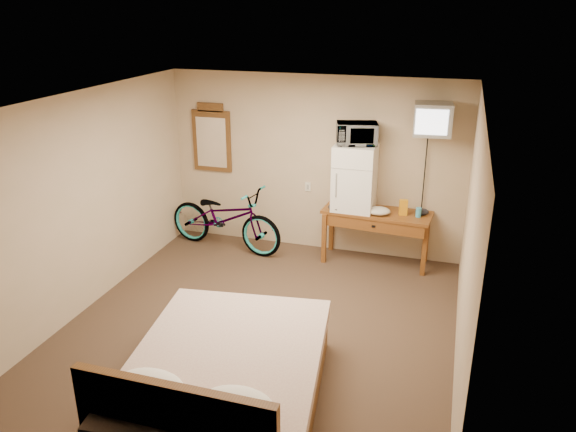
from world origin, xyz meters
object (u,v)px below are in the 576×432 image
object	(u,v)px
microwave	(357,134)
wall_mirror	(212,138)
blue_cup	(418,212)
crt_television	(433,119)
desk	(376,220)
bed	(224,380)
mini_fridge	(355,177)
bicycle	(225,218)

from	to	relation	value
microwave	wall_mirror	xyz separation A→B (m)	(-2.17, 0.22, -0.26)
blue_cup	crt_television	size ratio (longest dim) A/B	0.21
desk	microwave	size ratio (longest dim) A/B	2.85
wall_mirror	bed	distance (m)	4.21
microwave	crt_television	distance (m)	0.98
mini_fridge	microwave	world-z (taller)	microwave
microwave	bed	xyz separation A→B (m)	(-0.47, -3.43, -1.49)
desk	mini_fridge	xyz separation A→B (m)	(-0.33, 0.06, 0.56)
mini_fridge	wall_mirror	size ratio (longest dim) A/B	0.89
mini_fridge	wall_mirror	world-z (taller)	wall_mirror
blue_cup	crt_television	bearing A→B (deg)	31.99
mini_fridge	bed	size ratio (longest dim) A/B	0.38
desk	microwave	world-z (taller)	microwave
microwave	wall_mirror	bearing A→B (deg)	159.16
wall_mirror	blue_cup	bearing A→B (deg)	-5.51
microwave	crt_television	world-z (taller)	crt_television
mini_fridge	blue_cup	size ratio (longest dim) A/B	7.10
microwave	bicycle	distance (m)	2.26
bicycle	bed	distance (m)	3.51
desk	bed	distance (m)	3.48
desk	mini_fridge	size ratio (longest dim) A/B	1.67
blue_cup	bicycle	xyz separation A→B (m)	(-2.71, -0.12, -0.33)
mini_fridge	bicycle	xyz separation A→B (m)	(-1.83, -0.20, -0.72)
bicycle	bed	size ratio (longest dim) A/B	0.77
bed	blue_cup	bearing A→B (deg)	68.07
desk	crt_television	world-z (taller)	crt_television
crt_television	bed	bearing A→B (deg)	-112.68
blue_cup	bicycle	world-z (taller)	bicycle
blue_cup	bed	xyz separation A→B (m)	(-1.35, -3.35, -0.52)
desk	bicycle	world-z (taller)	bicycle
blue_cup	bicycle	distance (m)	2.73
desk	wall_mirror	world-z (taller)	wall_mirror
microwave	desk	bearing A→B (deg)	-25.42
microwave	bicycle	bearing A→B (deg)	170.96
bed	crt_television	bearing A→B (deg)	67.32
desk	crt_television	distance (m)	1.53
blue_cup	microwave	bearing A→B (deg)	174.87
mini_fridge	blue_cup	bearing A→B (deg)	-5.12
bicycle	bed	world-z (taller)	bicycle
wall_mirror	bicycle	distance (m)	1.18
blue_cup	bicycle	bearing A→B (deg)	-177.50
bicycle	mini_fridge	bearing A→B (deg)	-74.20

